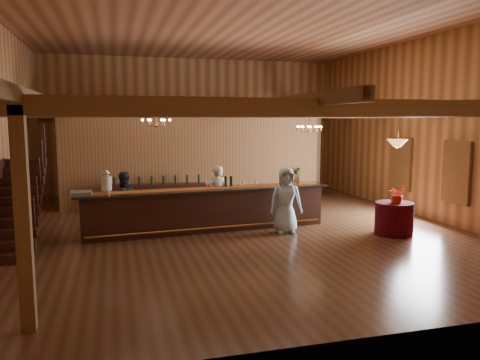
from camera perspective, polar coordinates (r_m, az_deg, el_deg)
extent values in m
plane|color=#482717|center=(13.24, -0.56, -5.75)|extent=(14.00, 14.00, 0.00)
plane|color=#A76B47|center=(13.13, -0.60, 18.32)|extent=(14.00, 14.00, 0.00)
cube|color=#BC7E49|center=(19.75, -5.73, 6.59)|extent=(12.00, 0.10, 5.50)
cube|color=#BC7E49|center=(6.37, 15.52, 4.84)|extent=(12.00, 0.10, 5.50)
cube|color=#BC7E49|center=(15.53, 21.50, 5.92)|extent=(0.10, 14.00, 5.50)
cube|color=brown|center=(7.70, 9.89, 8.73)|extent=(11.90, 0.20, 0.28)
cube|color=brown|center=(10.02, 3.78, 8.48)|extent=(11.90, 0.20, 0.28)
cube|color=brown|center=(12.41, 0.00, 8.27)|extent=(11.90, 0.20, 0.28)
cube|color=brown|center=(14.84, -2.54, 8.12)|extent=(11.90, 0.20, 0.28)
cube|color=brown|center=(17.29, -4.37, 7.99)|extent=(11.90, 0.20, 0.28)
cube|color=brown|center=(19.55, -5.65, 7.90)|extent=(11.90, 0.20, 0.28)
cube|color=brown|center=(12.55, -21.12, 8.42)|extent=(0.18, 13.90, 0.22)
cube|color=brown|center=(12.90, -0.58, 8.86)|extent=(0.18, 13.90, 0.22)
cube|color=brown|center=(14.69, 16.86, 8.37)|extent=(0.18, 13.90, 0.22)
cube|color=brown|center=(17.08, -19.32, 2.24)|extent=(0.20, 0.20, 3.20)
cube|color=brown|center=(18.71, 9.36, 2.96)|extent=(0.20, 0.20, 3.20)
cube|color=brown|center=(7.23, -24.92, -4.51)|extent=(0.20, 0.20, 3.20)
cube|color=brown|center=(16.28, -5.38, 2.21)|extent=(9.00, 0.18, 3.10)
cube|color=white|center=(14.32, 24.92, 0.85)|extent=(0.12, 1.05, 1.75)
cube|color=white|center=(16.38, 19.08, 1.87)|extent=(0.12, 1.05, 1.75)
cube|color=black|center=(11.10, -26.34, -8.58)|extent=(1.00, 0.28, 0.20)
cube|color=black|center=(11.31, -26.13, -7.23)|extent=(1.00, 0.28, 0.20)
cube|color=black|center=(11.53, -25.92, -5.92)|extent=(1.00, 0.28, 0.20)
cube|color=black|center=(11.76, -25.72, -4.67)|extent=(1.00, 0.28, 0.20)
cube|color=black|center=(11.99, -25.54, -3.46)|extent=(1.00, 0.28, 0.20)
cube|color=black|center=(12.23, -25.36, -2.30)|extent=(1.00, 0.28, 0.20)
cube|color=black|center=(12.47, -25.18, -1.18)|extent=(1.00, 0.28, 0.20)
cube|color=black|center=(12.72, -25.02, -0.11)|extent=(1.00, 0.28, 0.20)
cube|color=black|center=(12.98, -24.86, 0.92)|extent=(1.00, 0.28, 0.20)
cube|color=black|center=(13.23, -24.70, 1.91)|extent=(1.00, 0.28, 0.20)
cube|color=black|center=(18.64, -1.85, -0.21)|extent=(1.20, 0.60, 1.10)
cube|color=brown|center=(18.20, -11.08, -0.68)|extent=(1.00, 0.60, 1.00)
cube|color=black|center=(12.77, -3.98, -3.74)|extent=(6.62, 1.21, 1.10)
cube|color=black|center=(12.67, -4.01, -1.18)|extent=(6.96, 1.38, 0.05)
cube|color=#9C3322|center=(12.66, -4.01, -1.03)|extent=(6.49, 0.93, 0.01)
cylinder|color=#A4672A|center=(12.43, -3.57, -5.85)|extent=(6.35, 0.54, 0.05)
cylinder|color=silver|center=(12.29, -15.93, -1.39)|extent=(0.18, 0.18, 0.08)
cylinder|color=silver|center=(12.26, -15.97, -0.38)|extent=(0.26, 0.26, 0.36)
sphere|color=silver|center=(12.23, -16.01, 0.78)|extent=(0.18, 0.18, 0.18)
cube|color=gray|center=(12.16, -18.80, -1.55)|extent=(0.50, 0.50, 0.10)
cube|color=brown|center=(13.44, 5.99, 0.06)|extent=(0.06, 0.06, 0.30)
cube|color=brown|center=(13.55, 7.09, 0.10)|extent=(0.06, 0.06, 0.30)
cylinder|color=brown|center=(13.49, 6.55, 0.20)|extent=(0.24, 0.24, 0.24)
cylinder|color=black|center=(12.93, -1.77, -0.20)|extent=(0.07, 0.07, 0.30)
cylinder|color=black|center=(12.98, -1.10, -0.17)|extent=(0.07, 0.07, 0.30)
cube|color=black|center=(15.74, -9.96, -2.11)|extent=(3.18, 0.81, 0.89)
cylinder|color=#51030D|center=(12.97, 18.26, -4.47)|extent=(0.98, 0.98, 0.85)
cylinder|color=#A4672A|center=(13.44, -10.18, 7.33)|extent=(0.02, 0.02, 0.36)
sphere|color=#A4672A|center=(13.45, -10.17, 6.57)|extent=(0.12, 0.12, 0.12)
torus|color=#A4672A|center=(13.45, -10.18, 7.00)|extent=(0.80, 0.80, 0.04)
cylinder|color=#A4672A|center=(15.38, 8.45, 6.96)|extent=(0.02, 0.02, 0.57)
sphere|color=#A4672A|center=(15.38, 8.43, 5.89)|extent=(0.12, 0.12, 0.12)
torus|color=#A4672A|center=(15.38, 8.44, 6.27)|extent=(0.80, 0.80, 0.04)
cylinder|color=#A4672A|center=(12.71, 18.69, 6.07)|extent=(0.02, 0.02, 0.80)
cone|color=#C38143|center=(12.73, 18.62, 4.27)|extent=(0.52, 0.52, 0.20)
imported|color=white|center=(13.47, -2.81, -1.83)|extent=(0.63, 0.41, 1.70)
imported|color=#292B3E|center=(13.17, -14.04, -2.48)|extent=(0.97, 0.89, 1.60)
imported|color=#A4D4E4|center=(12.47, 5.62, -2.48)|extent=(0.94, 0.69, 1.76)
imported|color=#326A2E|center=(17.21, 6.59, -0.59)|extent=(0.85, 0.77, 1.27)
imported|color=red|center=(12.77, 18.63, -1.61)|extent=(0.55, 0.52, 0.49)
imported|color=#A4672A|center=(12.87, 18.33, -1.89)|extent=(0.17, 0.17, 0.33)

